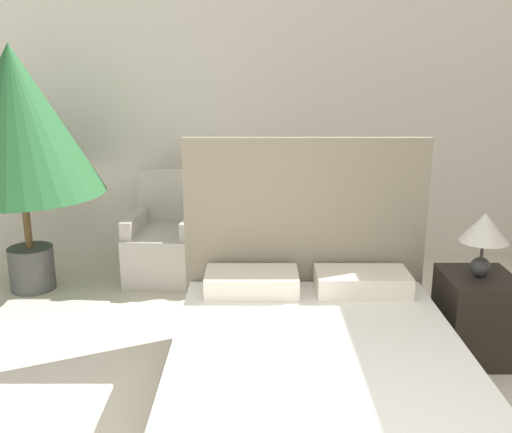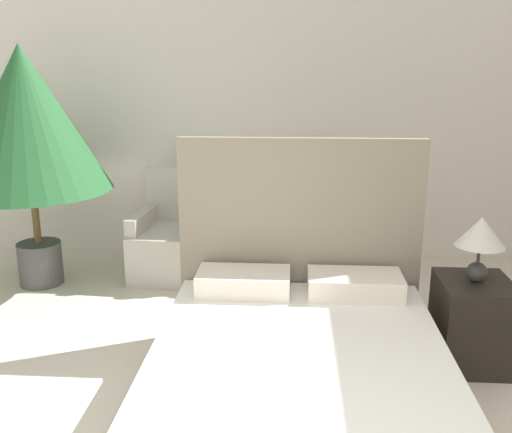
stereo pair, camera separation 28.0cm
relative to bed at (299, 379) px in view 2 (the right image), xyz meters
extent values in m
cube|color=silver|center=(-0.27, 2.87, 1.18)|extent=(10.00, 0.06, 2.90)
cube|color=#8C7A5B|center=(0.00, -0.12, -0.14)|extent=(1.58, 2.14, 0.25)
cube|color=white|center=(0.00, -0.12, 0.08)|extent=(1.55, 2.10, 0.19)
cube|color=gray|center=(0.00, 0.98, 0.44)|extent=(1.61, 0.06, 1.41)
cube|color=silver|center=(-0.36, 0.75, 0.24)|extent=(0.60, 0.32, 0.14)
cube|color=silver|center=(0.36, 0.75, 0.24)|extent=(0.60, 0.32, 0.14)
cube|color=#B7B2A8|center=(-1.14, 2.14, -0.05)|extent=(0.66, 0.74, 0.44)
cube|color=#B7B2A8|center=(-1.12, 2.46, 0.42)|extent=(0.61, 0.11, 0.50)
cube|color=#B7B2A8|center=(-1.39, 2.16, 0.24)|extent=(0.15, 0.63, 0.15)
cube|color=#B7B2A8|center=(-0.89, 2.12, 0.24)|extent=(0.15, 0.63, 0.15)
cube|color=#B7B2A8|center=(-0.18, 2.14, -0.05)|extent=(0.68, 0.76, 0.44)
cube|color=#B7B2A8|center=(-0.14, 2.46, 0.42)|extent=(0.61, 0.13, 0.50)
cube|color=#B7B2A8|center=(-0.43, 2.17, 0.24)|extent=(0.17, 0.64, 0.15)
cube|color=#B7B2A8|center=(0.07, 2.11, 0.24)|extent=(0.17, 0.64, 0.15)
cylinder|color=#4C4C4C|center=(-2.24, 1.88, -0.08)|extent=(0.37, 0.37, 0.37)
cylinder|color=brown|center=(-2.24, 1.88, 0.34)|extent=(0.06, 0.06, 0.47)
cone|color=#235B2D|center=(-2.24, 1.88, 1.17)|extent=(1.33, 1.33, 1.19)
cube|color=black|center=(1.11, 0.73, 0.01)|extent=(0.44, 0.50, 0.56)
sphere|color=#333333|center=(1.10, 0.73, 0.35)|extent=(0.13, 0.13, 0.13)
cylinder|color=#333333|center=(1.10, 0.73, 0.47)|extent=(0.02, 0.02, 0.11)
cone|color=beige|center=(1.10, 0.73, 0.61)|extent=(0.30, 0.30, 0.18)
cylinder|color=#B7AD93|center=(-0.66, 2.10, -0.03)|extent=(0.35, 0.35, 0.48)
camera|label=1|loc=(-0.33, -2.68, 1.60)|focal=40.00mm
camera|label=2|loc=(-0.05, -2.67, 1.60)|focal=40.00mm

